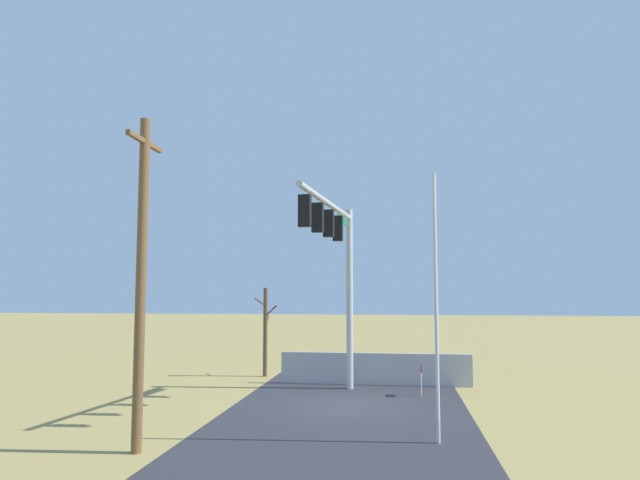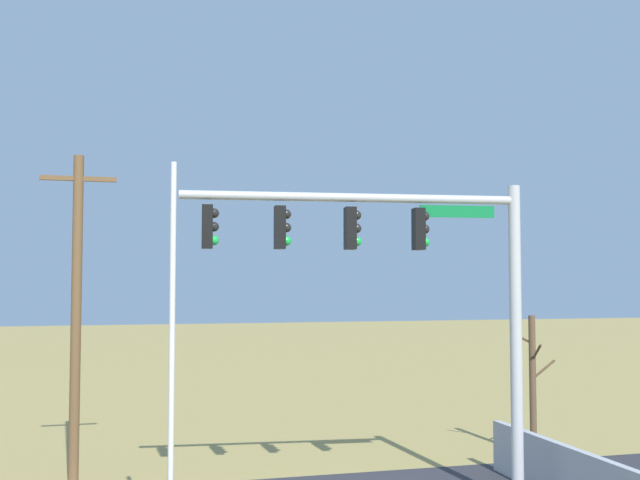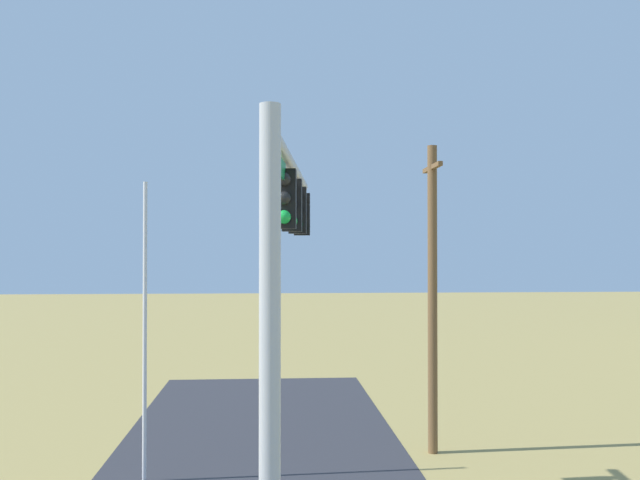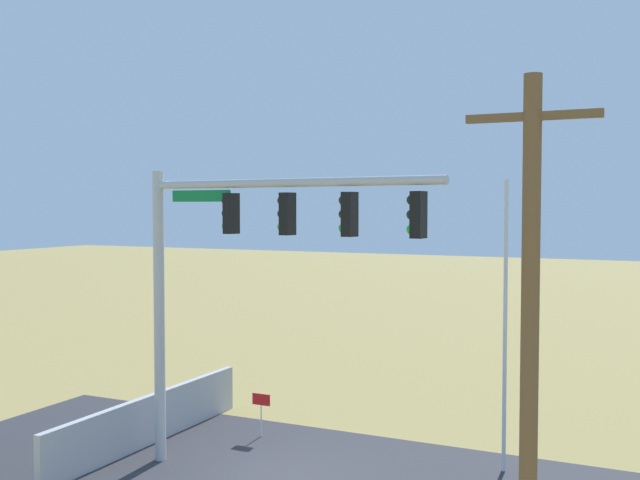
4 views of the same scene
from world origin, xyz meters
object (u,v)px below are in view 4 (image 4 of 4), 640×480
(flagpole, at_px, (505,326))
(utility_pole, at_px, (530,356))
(signal_mast, at_px, (237,254))
(open_sign, at_px, (261,405))

(flagpole, bearing_deg, utility_pole, 104.29)
(signal_mast, relative_size, open_sign, 6.44)
(signal_mast, xyz_separation_m, utility_pole, (-7.52, 4.18, -1.02))
(signal_mast, height_order, utility_pole, utility_pole)
(signal_mast, distance_m, flagpole, 6.74)
(signal_mast, distance_m, open_sign, 5.53)
(utility_pole, bearing_deg, signal_mast, -29.06)
(signal_mast, bearing_deg, flagpole, -150.17)
(open_sign, bearing_deg, flagpole, -178.63)
(flagpole, distance_m, utility_pole, 7.69)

